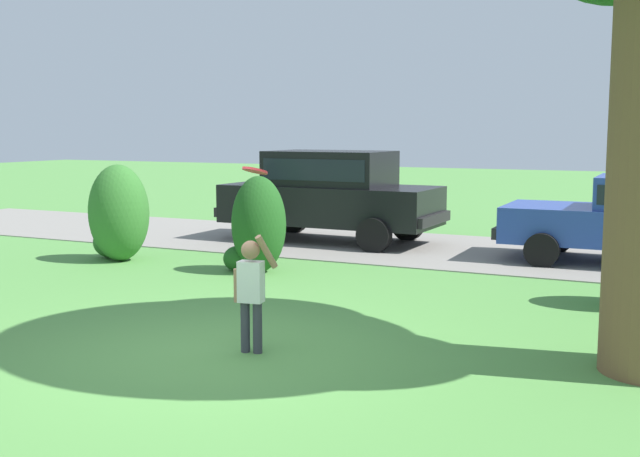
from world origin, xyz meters
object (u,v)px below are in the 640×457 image
(parked_suv, at_px, (330,191))
(child_thrower, at_px, (251,287))
(frisbee, at_px, (255,170))
(parked_sedan, at_px, (634,217))

(parked_suv, xyz_separation_m, child_thrower, (2.72, -7.86, -0.36))
(frisbee, bearing_deg, parked_suv, 109.04)
(parked_sedan, bearing_deg, parked_suv, 177.52)
(parked_sedan, relative_size, parked_suv, 0.93)
(child_thrower, relative_size, frisbee, 4.47)
(parked_suv, xyz_separation_m, frisbee, (2.62, -7.59, 0.85))
(parked_sedan, bearing_deg, child_thrower, -113.21)
(parked_suv, height_order, frisbee, frisbee)
(parked_sedan, height_order, parked_suv, parked_suv)
(parked_suv, height_order, child_thrower, parked_suv)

